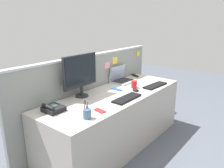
{
  "coord_description": "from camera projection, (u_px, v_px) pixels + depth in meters",
  "views": [
    {
      "loc": [
        -2.14,
        -1.67,
        1.67
      ],
      "look_at": [
        0.0,
        0.05,
        0.85
      ],
      "focal_mm": 36.11,
      "sensor_mm": 36.0,
      "label": 1
    }
  ],
  "objects": [
    {
      "name": "desk_phone",
      "position": [
        53.0,
        109.0,
        2.33
      ],
      "size": [
        0.19,
        0.2,
        0.09
      ],
      "color": "black",
      "rests_on": "desk"
    },
    {
      "name": "desktop_monitor",
      "position": [
        80.0,
        73.0,
        2.7
      ],
      "size": [
        0.52,
        0.16,
        0.52
      ],
      "color": "#232328",
      "rests_on": "desk"
    },
    {
      "name": "laptop",
      "position": [
        121.0,
        78.0,
        3.41
      ],
      "size": [
        0.35,
        0.28,
        0.23
      ],
      "color": "#B2B5BC",
      "rests_on": "desk"
    },
    {
      "name": "cell_phone_blue_case",
      "position": [
        117.0,
        89.0,
        3.03
      ],
      "size": [
        0.08,
        0.16,
        0.01
      ],
      "primitive_type": "cube",
      "rotation": [
        0.0,
        0.0,
        -0.09
      ],
      "color": "blue",
      "rests_on": "desk"
    },
    {
      "name": "desk",
      "position": [
        115.0,
        120.0,
        2.98
      ],
      "size": [
        2.15,
        0.75,
        0.73
      ],
      "primitive_type": "cube",
      "color": "#ADA89E",
      "rests_on": "ground_plane"
    },
    {
      "name": "keyboard_main",
      "position": [
        127.0,
        98.0,
        2.68
      ],
      "size": [
        0.43,
        0.15,
        0.02
      ],
      "primitive_type": "cube",
      "rotation": [
        0.0,
        0.0,
        0.0
      ],
      "color": "black",
      "rests_on": "desk"
    },
    {
      "name": "cell_phone_red_case",
      "position": [
        100.0,
        111.0,
        2.34
      ],
      "size": [
        0.09,
        0.15,
        0.01
      ],
      "primitive_type": "cube",
      "rotation": [
        0.0,
        0.0,
        -0.15
      ],
      "color": "#B22323",
      "rests_on": "desk"
    },
    {
      "name": "pen_cup",
      "position": [
        87.0,
        113.0,
        2.16
      ],
      "size": [
        0.08,
        0.08,
        0.18
      ],
      "color": "#4C7093",
      "rests_on": "desk"
    },
    {
      "name": "computer_mouse_right_hand",
      "position": [
        135.0,
        90.0,
        2.96
      ],
      "size": [
        0.07,
        0.11,
        0.03
      ],
      "primitive_type": "ellipsoid",
      "rotation": [
        0.0,
        0.0,
        -0.14
      ],
      "color": "black",
      "rests_on": "desk"
    },
    {
      "name": "tv_remote",
      "position": [
        135.0,
        76.0,
        3.72
      ],
      "size": [
        0.12,
        0.17,
        0.02
      ],
      "primitive_type": "cube",
      "rotation": [
        0.0,
        0.0,
        -0.49
      ],
      "color": "black",
      "rests_on": "desk"
    },
    {
      "name": "keyboard_spare",
      "position": [
        155.0,
        85.0,
        3.18
      ],
      "size": [
        0.43,
        0.17,
        0.02
      ],
      "primitive_type": "cube",
      "rotation": [
        0.0,
        0.0,
        -0.08
      ],
      "color": "black",
      "rests_on": "desk"
    },
    {
      "name": "cubicle_divider",
      "position": [
        92.0,
        96.0,
        3.16
      ],
      "size": [
        2.53,
        0.08,
        1.19
      ],
      "color": "gray",
      "rests_on": "ground_plane"
    },
    {
      "name": "ground_plane",
      "position": [
        115.0,
        144.0,
        3.08
      ],
      "size": [
        10.0,
        10.0,
        0.0
      ],
      "primitive_type": "plane",
      "color": "#4C515B"
    },
    {
      "name": "coffee_mug",
      "position": [
        134.0,
        84.0,
        3.09
      ],
      "size": [
        0.11,
        0.08,
        0.1
      ],
      "color": "red",
      "rests_on": "desk"
    }
  ]
}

